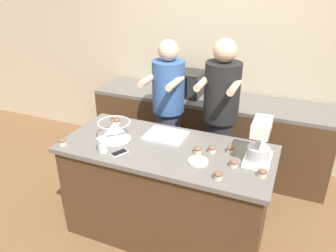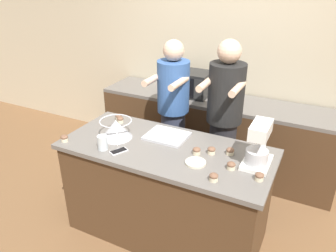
% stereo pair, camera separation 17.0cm
% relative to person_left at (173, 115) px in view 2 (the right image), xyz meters
% --- Properties ---
extents(ground_plane, '(16.00, 16.00, 0.00)m').
position_rel_person_left_xyz_m(ground_plane, '(0.27, -0.70, -0.88)').
color(ground_plane, brown).
extents(back_wall, '(10.00, 0.06, 2.70)m').
position_rel_person_left_xyz_m(back_wall, '(0.27, 0.95, 0.47)').
color(back_wall, beige).
rests_on(back_wall, ground_plane).
extents(island_counter, '(1.80, 0.81, 0.91)m').
position_rel_person_left_xyz_m(island_counter, '(0.27, -0.70, -0.42)').
color(island_counter, '#4C331E').
rests_on(island_counter, ground_plane).
extents(back_counter, '(2.80, 0.60, 0.90)m').
position_rel_person_left_xyz_m(back_counter, '(0.27, 0.60, -0.43)').
color(back_counter, '#4C331E').
rests_on(back_counter, ground_plane).
extents(person_left, '(0.34, 0.50, 1.67)m').
position_rel_person_left_xyz_m(person_left, '(0.00, 0.00, 0.00)').
color(person_left, '#33384C').
rests_on(person_left, ground_plane).
extents(person_right, '(0.36, 0.51, 1.72)m').
position_rel_person_left_xyz_m(person_right, '(0.55, 0.00, 0.03)').
color(person_right, '#232328').
rests_on(person_right, ground_plane).
extents(stand_mixer, '(0.20, 0.30, 0.35)m').
position_rel_person_left_xyz_m(stand_mixer, '(1.02, -0.62, 0.19)').
color(stand_mixer, white).
rests_on(stand_mixer, island_counter).
extents(mixing_bowl, '(0.29, 0.29, 0.17)m').
position_rel_person_left_xyz_m(mixing_bowl, '(-0.20, -0.73, 0.12)').
color(mixing_bowl, '#BCBCC1').
rests_on(mixing_bowl, island_counter).
extents(baking_tray, '(0.36, 0.30, 0.04)m').
position_rel_person_left_xyz_m(baking_tray, '(0.20, -0.53, 0.05)').
color(baking_tray, '#BCBCC1').
rests_on(baking_tray, island_counter).
extents(microwave_oven, '(0.48, 0.34, 0.29)m').
position_rel_person_left_xyz_m(microwave_oven, '(-0.07, 0.60, 0.17)').
color(microwave_oven, black).
rests_on(microwave_oven, back_counter).
extents(cell_phone, '(0.13, 0.16, 0.01)m').
position_rel_person_left_xyz_m(cell_phone, '(-0.04, -0.94, 0.04)').
color(cell_phone, silver).
rests_on(cell_phone, island_counter).
extents(drinking_glass, '(0.08, 0.08, 0.12)m').
position_rel_person_left_xyz_m(drinking_glass, '(-0.18, -0.96, 0.10)').
color(drinking_glass, silver).
rests_on(drinking_glass, island_counter).
extents(small_plate, '(0.16, 0.16, 0.02)m').
position_rel_person_left_xyz_m(small_plate, '(0.60, -0.83, 0.04)').
color(small_plate, beige).
rests_on(small_plate, island_counter).
extents(cupcake_0, '(0.06, 0.06, 0.06)m').
position_rel_person_left_xyz_m(cupcake_0, '(-0.56, -1.00, 0.07)').
color(cupcake_0, beige).
rests_on(cupcake_0, island_counter).
extents(cupcake_1, '(0.06, 0.06, 0.06)m').
position_rel_person_left_xyz_m(cupcake_1, '(0.79, -0.98, 0.07)').
color(cupcake_1, beige).
rests_on(cupcake_1, island_counter).
extents(cupcake_2, '(0.06, 0.06, 0.06)m').
position_rel_person_left_xyz_m(cupcake_2, '(1.08, -0.83, 0.07)').
color(cupcake_2, beige).
rests_on(cupcake_2, island_counter).
extents(cupcake_3, '(0.06, 0.06, 0.06)m').
position_rel_person_left_xyz_m(cupcake_3, '(0.79, -0.57, 0.07)').
color(cupcake_3, beige).
rests_on(cupcake_3, island_counter).
extents(cupcake_4, '(0.06, 0.06, 0.06)m').
position_rel_person_left_xyz_m(cupcake_4, '(0.65, -0.63, 0.07)').
color(cupcake_4, beige).
rests_on(cupcake_4, island_counter).
extents(cupcake_5, '(0.06, 0.06, 0.06)m').
position_rel_person_left_xyz_m(cupcake_5, '(-0.40, -0.41, 0.07)').
color(cupcake_5, beige).
rests_on(cupcake_5, island_counter).
extents(cupcake_6, '(0.06, 0.06, 0.06)m').
position_rel_person_left_xyz_m(cupcake_6, '(0.86, -0.78, 0.07)').
color(cupcake_6, beige).
rests_on(cupcake_6, island_counter).
extents(cupcake_7, '(0.06, 0.06, 0.06)m').
position_rel_person_left_xyz_m(cupcake_7, '(0.55, -0.69, 0.07)').
color(cupcake_7, beige).
rests_on(cupcake_7, island_counter).
extents(cupcake_8, '(0.06, 0.06, 0.06)m').
position_rel_person_left_xyz_m(cupcake_8, '(-0.35, -0.46, 0.07)').
color(cupcake_8, beige).
rests_on(cupcake_8, island_counter).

